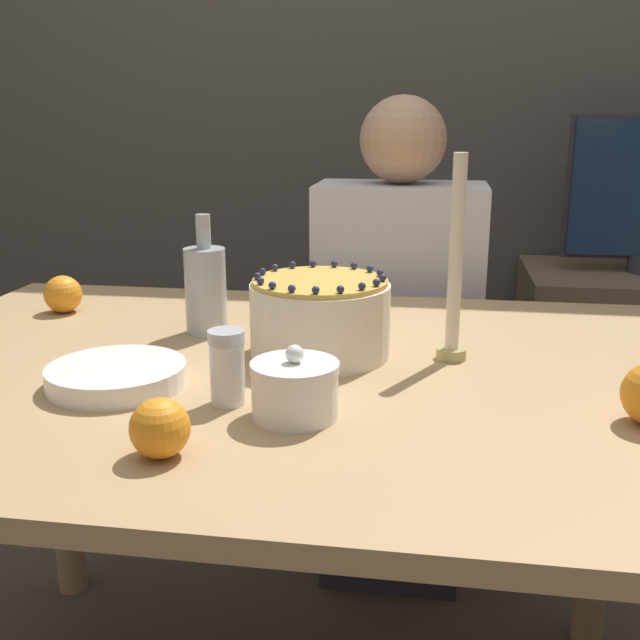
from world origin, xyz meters
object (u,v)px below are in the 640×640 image
object	(u,v)px
candle	(455,276)
cake	(320,318)
sugar_bowl	(295,389)
sugar_shaker	(227,367)
person_man_blue_shirt	(396,375)
bottle	(206,288)

from	to	relation	value
candle	cake	bearing A→B (deg)	-176.59
sugar_bowl	sugar_shaker	xyz separation A→B (m)	(-0.10, 0.03, 0.01)
sugar_shaker	person_man_blue_shirt	size ratio (longest dim) A/B	0.09
sugar_shaker	candle	world-z (taller)	candle
sugar_bowl	candle	distance (m)	0.36
sugar_bowl	person_man_blue_shirt	distance (m)	0.94
cake	person_man_blue_shirt	distance (m)	0.71
sugar_shaker	person_man_blue_shirt	xyz separation A→B (m)	(0.19, 0.86, -0.30)
sugar_bowl	sugar_shaker	world-z (taller)	sugar_shaker
sugar_shaker	cake	bearing A→B (deg)	68.31
candle	person_man_blue_shirt	xyz separation A→B (m)	(-0.12, 0.61, -0.39)
sugar_bowl	sugar_shaker	distance (m)	0.11
sugar_bowl	bottle	world-z (taller)	bottle
bottle	person_man_blue_shirt	size ratio (longest dim) A/B	0.18
bottle	person_man_blue_shirt	distance (m)	0.70
candle	bottle	bearing A→B (deg)	169.12
bottle	candle	bearing A→B (deg)	-10.88
sugar_bowl	sugar_shaker	bearing A→B (deg)	162.47
candle	sugar_shaker	bearing A→B (deg)	-141.47
candle	person_man_blue_shirt	distance (m)	0.74
sugar_bowl	person_man_blue_shirt	size ratio (longest dim) A/B	0.10
sugar_shaker	candle	xyz separation A→B (m)	(0.30, 0.24, 0.08)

